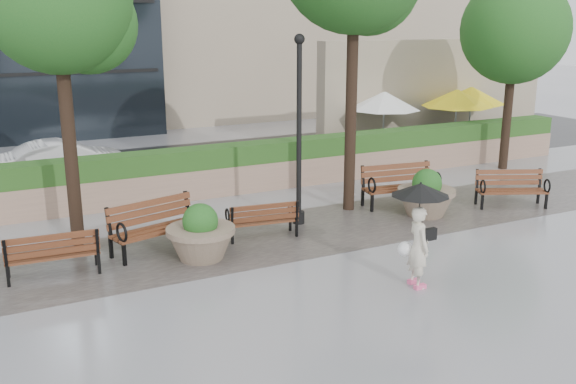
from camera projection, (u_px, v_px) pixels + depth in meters
name	position (u px, v px, depth m)	size (l,w,h in m)	color
ground	(372.00, 278.00, 12.09)	(100.00, 100.00, 0.00)	gray
cobble_strip	(299.00, 232.00, 14.68)	(28.00, 3.20, 0.01)	#383330
hedge_wall	(233.00, 169.00, 17.96)	(24.00, 0.80, 1.35)	#9F7F67
cafe_wall	(435.00, 93.00, 24.31)	(10.00, 0.60, 4.00)	tan
cafe_hedge	(462.00, 144.00, 22.60)	(8.00, 0.50, 0.90)	#26541C
asphalt_street	(189.00, 164.00, 21.58)	(40.00, 7.00, 0.00)	black
bench_0	(54.00, 263.00, 12.13)	(1.73, 0.78, 0.91)	brown
bench_1	(158.00, 237.00, 13.43)	(2.11, 1.29, 1.06)	brown
bench_2	(262.00, 227.00, 14.27)	(1.63, 0.82, 0.84)	brown
bench_3	(400.00, 194.00, 16.71)	(2.07, 1.05, 1.06)	brown
bench_4	(511.00, 196.00, 16.62)	(1.87, 1.35, 0.94)	brown
planter_left	(201.00, 238.00, 12.95)	(1.39, 1.39, 1.17)	#7F6B56
planter_right	(426.00, 198.00, 15.82)	(1.42, 1.42, 1.19)	#7F6B56
lamppost	(299.00, 143.00, 14.81)	(0.28, 0.28, 4.42)	black
tree_0	(65.00, 7.00, 12.76)	(3.10, 2.95, 6.58)	black
tree_2	(516.00, 34.00, 19.97)	(3.43, 3.33, 6.06)	black
patio_umb_white	(384.00, 101.00, 22.06)	(2.50, 2.50, 2.30)	black
patio_umb_yellow_a	(457.00, 98.00, 22.77)	(2.50, 2.50, 2.30)	black
patio_umb_yellow_b	(471.00, 96.00, 23.61)	(2.50, 2.50, 2.30)	black
car_right	(65.00, 160.00, 19.28)	(1.29, 3.71, 1.22)	silver
pedestrian	(419.00, 225.00, 11.47)	(1.05, 1.05, 1.92)	beige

